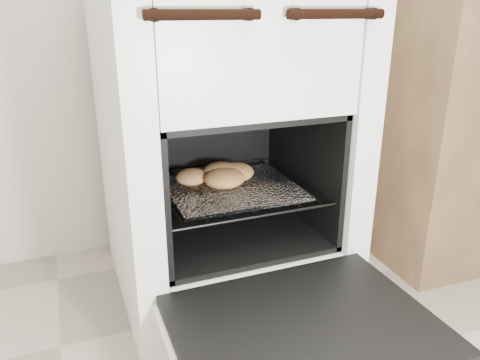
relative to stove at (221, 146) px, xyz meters
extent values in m
cube|color=white|center=(0.00, 0.01, 0.01)|extent=(0.62, 0.66, 0.94)
cylinder|color=black|center=(-0.14, -0.33, 0.36)|extent=(0.23, 0.02, 0.02)
cylinder|color=black|center=(0.14, -0.33, 0.36)|extent=(0.23, 0.02, 0.02)
cube|color=black|center=(0.00, -0.52, -0.25)|extent=(0.53, 0.41, 0.02)
cube|color=white|center=(0.00, -0.52, -0.27)|extent=(0.55, 0.43, 0.02)
cylinder|color=black|center=(-0.22, -0.07, -0.10)|extent=(0.01, 0.43, 0.01)
cylinder|color=black|center=(0.22, -0.07, -0.10)|extent=(0.01, 0.43, 0.01)
cylinder|color=black|center=(0.00, -0.27, -0.10)|extent=(0.44, 0.01, 0.01)
cylinder|color=black|center=(0.00, 0.14, -0.10)|extent=(0.44, 0.01, 0.01)
cylinder|color=black|center=(-0.18, -0.07, -0.10)|extent=(0.01, 0.41, 0.01)
cylinder|color=black|center=(-0.12, -0.07, -0.10)|extent=(0.01, 0.41, 0.01)
cylinder|color=black|center=(-0.06, -0.07, -0.10)|extent=(0.01, 0.41, 0.01)
cylinder|color=black|center=(0.00, -0.07, -0.10)|extent=(0.01, 0.41, 0.01)
cylinder|color=black|center=(0.06, -0.07, -0.10)|extent=(0.01, 0.41, 0.01)
cylinder|color=black|center=(0.12, -0.07, -0.10)|extent=(0.01, 0.41, 0.01)
cylinder|color=black|center=(0.18, -0.07, -0.10)|extent=(0.01, 0.41, 0.01)
cube|color=white|center=(0.00, -0.09, -0.10)|extent=(0.35, 0.31, 0.01)
ellipsoid|color=tan|center=(-0.01, -0.04, -0.07)|extent=(0.14, 0.14, 0.05)
ellipsoid|color=tan|center=(0.03, -0.04, -0.07)|extent=(0.15, 0.15, 0.05)
ellipsoid|color=tan|center=(-0.10, -0.02, -0.07)|extent=(0.13, 0.13, 0.04)
ellipsoid|color=tan|center=(-0.02, -0.08, -0.07)|extent=(0.15, 0.15, 0.05)
cube|color=olive|center=(1.00, 0.01, -0.02)|extent=(0.89, 0.61, 0.87)
camera|label=1|loc=(-0.42, -1.21, 0.37)|focal=35.00mm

